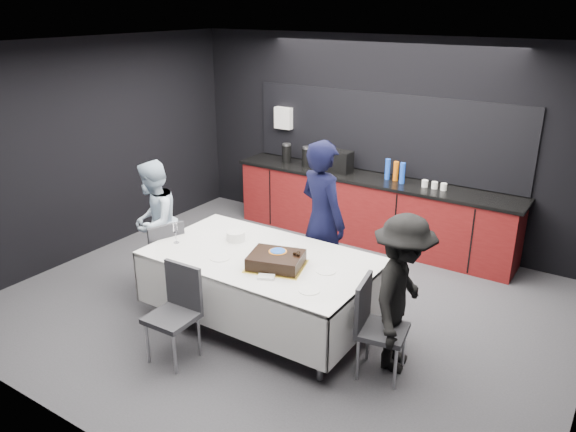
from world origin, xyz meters
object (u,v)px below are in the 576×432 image
(cake_assembly, at_px, (276,260))
(chair_left, at_px, (164,254))
(party_table, at_px, (261,268))
(person_right, at_px, (402,294))
(plate_stack, at_px, (236,236))
(person_center, at_px, (322,220))
(person_left, at_px, (154,223))
(chair_near, at_px, (177,306))
(chair_right, at_px, (374,321))
(champagne_flute, at_px, (175,229))

(cake_assembly, xyz_separation_m, chair_left, (-1.52, -0.02, -0.31))
(party_table, bearing_deg, person_right, 3.06)
(plate_stack, xyz_separation_m, person_center, (0.66, 0.72, 0.09))
(party_table, distance_m, chair_left, 1.26)
(person_left, relative_size, person_right, 1.00)
(chair_near, xyz_separation_m, person_right, (1.81, 0.99, 0.22))
(person_center, bearing_deg, person_left, 44.67)
(chair_near, bearing_deg, chair_right, 24.85)
(party_table, bearing_deg, chair_near, -109.26)
(chair_right, height_order, chair_near, same)
(champagne_flute, height_order, chair_right, champagne_flute)
(cake_assembly, relative_size, chair_left, 0.70)
(cake_assembly, bearing_deg, champagne_flute, -175.07)
(chair_left, relative_size, chair_near, 1.00)
(chair_near, height_order, person_left, person_left)
(plate_stack, xyz_separation_m, champagne_flute, (-0.49, -0.40, 0.11))
(plate_stack, bearing_deg, party_table, -19.96)
(person_center, bearing_deg, party_table, 98.55)
(plate_stack, xyz_separation_m, chair_right, (1.80, -0.31, -0.30))
(chair_left, relative_size, person_center, 0.50)
(plate_stack, height_order, chair_near, chair_near)
(plate_stack, distance_m, person_left, 1.18)
(chair_right, distance_m, person_center, 1.57)
(cake_assembly, bearing_deg, person_center, 93.86)
(cake_assembly, relative_size, person_left, 0.43)
(party_table, xyz_separation_m, person_right, (1.49, 0.08, 0.11))
(chair_right, bearing_deg, cake_assembly, 179.18)
(party_table, height_order, person_right, person_right)
(chair_right, relative_size, chair_near, 1.00)
(chair_left, relative_size, person_left, 0.62)
(chair_left, height_order, person_center, person_center)
(party_table, height_order, person_left, person_left)
(party_table, xyz_separation_m, plate_stack, (-0.46, 0.17, 0.19))
(person_center, bearing_deg, chair_left, 57.10)
(chair_left, xyz_separation_m, chair_near, (0.93, -0.76, 0.00))
(person_left, bearing_deg, chair_right, 60.33)
(party_table, xyz_separation_m, cake_assembly, (0.27, -0.13, 0.21))
(chair_near, height_order, person_right, person_right)
(champagne_flute, xyz_separation_m, person_right, (2.44, 0.31, -0.19))
(chair_right, xyz_separation_m, chair_near, (-1.66, -0.77, 0.00))
(cake_assembly, relative_size, chair_right, 0.70)
(cake_assembly, xyz_separation_m, person_right, (1.22, 0.21, -0.10))
(champagne_flute, relative_size, chair_right, 0.24)
(party_table, xyz_separation_m, person_center, (0.21, 0.88, 0.28))
(champagne_flute, height_order, person_right, person_right)
(person_center, relative_size, person_right, 1.22)
(cake_assembly, bearing_deg, chair_left, -179.16)
(champagne_flute, relative_size, person_center, 0.12)
(chair_near, bearing_deg, person_right, 28.71)
(plate_stack, distance_m, person_right, 1.95)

